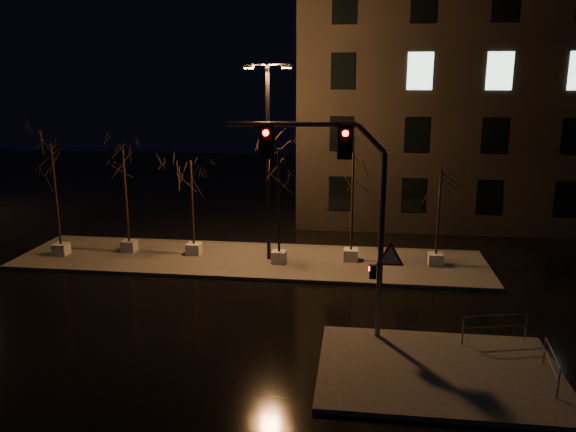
# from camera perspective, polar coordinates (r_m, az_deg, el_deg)

# --- Properties ---
(ground) EXTENTS (90.00, 90.00, 0.00)m
(ground) POSITION_cam_1_polar(r_m,az_deg,el_deg) (21.19, -7.09, -9.69)
(ground) COLOR black
(ground) RESTS_ON ground
(median) EXTENTS (22.00, 5.00, 0.15)m
(median) POSITION_cam_1_polar(r_m,az_deg,el_deg) (26.64, -3.91, -4.48)
(median) COLOR #403E39
(median) RESTS_ON ground
(sidewalk_corner) EXTENTS (7.00, 5.00, 0.15)m
(sidewalk_corner) POSITION_cam_1_polar(r_m,az_deg,el_deg) (17.59, 15.05, -14.98)
(sidewalk_corner) COLOR #403E39
(sidewalk_corner) RESTS_ON ground
(building) EXTENTS (25.00, 12.00, 15.00)m
(building) POSITION_cam_1_polar(r_m,az_deg,el_deg) (37.89, 21.50, 11.46)
(building) COLOR black
(building) RESTS_ON ground
(tree_0) EXTENTS (1.80, 1.80, 5.43)m
(tree_0) POSITION_cam_1_polar(r_m,az_deg,el_deg) (28.39, -22.74, 4.32)
(tree_0) COLOR beige
(tree_0) RESTS_ON median
(tree_1) EXTENTS (1.80, 1.80, 5.19)m
(tree_1) POSITION_cam_1_polar(r_m,az_deg,el_deg) (27.83, -16.31, 4.29)
(tree_1) COLOR beige
(tree_1) RESTS_ON median
(tree_2) EXTENTS (1.80, 1.80, 4.68)m
(tree_2) POSITION_cam_1_polar(r_m,az_deg,el_deg) (26.69, -9.80, 3.42)
(tree_2) COLOR beige
(tree_2) RESTS_ON median
(tree_3) EXTENTS (1.80, 1.80, 5.42)m
(tree_3) POSITION_cam_1_polar(r_m,az_deg,el_deg) (25.01, -0.94, 4.23)
(tree_3) COLOR beige
(tree_3) RESTS_ON median
(tree_4) EXTENTS (1.80, 1.80, 5.16)m
(tree_4) POSITION_cam_1_polar(r_m,az_deg,el_deg) (25.49, 6.62, 3.88)
(tree_4) COLOR beige
(tree_4) RESTS_ON median
(tree_5) EXTENTS (1.80, 1.80, 4.50)m
(tree_5) POSITION_cam_1_polar(r_m,az_deg,el_deg) (25.64, 15.18, 2.42)
(tree_5) COLOR beige
(tree_5) RESTS_ON median
(traffic_signal_mast) EXTENTS (5.71, 0.44, 6.97)m
(traffic_signal_mast) POSITION_cam_1_polar(r_m,az_deg,el_deg) (17.63, 5.94, 1.67)
(traffic_signal_mast) COLOR slate
(traffic_signal_mast) RESTS_ON sidewalk_corner
(streetlight_main) EXTENTS (2.22, 0.73, 8.92)m
(streetlight_main) POSITION_cam_1_polar(r_m,az_deg,el_deg) (25.42, -2.04, 6.73)
(streetlight_main) COLOR black
(streetlight_main) RESTS_ON median
(guard_rail_a) EXTENTS (2.11, 0.57, 0.94)m
(guard_rail_a) POSITION_cam_1_polar(r_m,az_deg,el_deg) (19.43, 20.29, -10.28)
(guard_rail_a) COLOR slate
(guard_rail_a) RESTS_ON sidewalk_corner
(guard_rail_b) EXTENTS (0.23, 1.87, 0.89)m
(guard_rail_b) POSITION_cam_1_polar(r_m,az_deg,el_deg) (17.74, 25.21, -13.26)
(guard_rail_b) COLOR slate
(guard_rail_b) RESTS_ON sidewalk_corner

